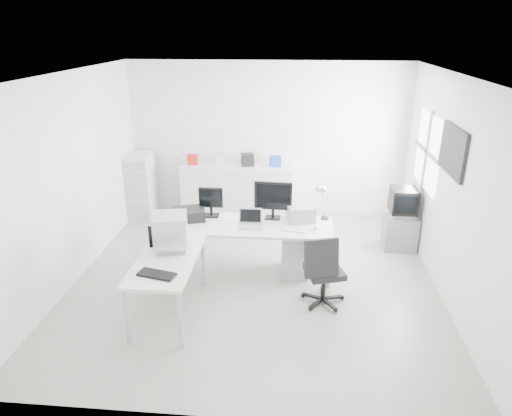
# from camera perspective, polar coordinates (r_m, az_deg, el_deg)

# --- Properties ---
(floor) EXTENTS (5.00, 5.00, 0.01)m
(floor) POSITION_cam_1_polar(r_m,az_deg,el_deg) (6.56, -0.16, -8.78)
(floor) COLOR beige
(floor) RESTS_ON ground
(ceiling) EXTENTS (5.00, 5.00, 0.01)m
(ceiling) POSITION_cam_1_polar(r_m,az_deg,el_deg) (5.68, -0.19, 16.34)
(ceiling) COLOR white
(ceiling) RESTS_ON back_wall
(back_wall) EXTENTS (5.00, 0.02, 2.80)m
(back_wall) POSITION_cam_1_polar(r_m,az_deg,el_deg) (8.37, 1.42, 8.40)
(back_wall) COLOR silver
(back_wall) RESTS_ON floor
(left_wall) EXTENTS (0.02, 5.00, 2.80)m
(left_wall) POSITION_cam_1_polar(r_m,az_deg,el_deg) (6.68, -22.11, 3.27)
(left_wall) COLOR silver
(left_wall) RESTS_ON floor
(right_wall) EXTENTS (0.02, 5.00, 2.80)m
(right_wall) POSITION_cam_1_polar(r_m,az_deg,el_deg) (6.27, 23.23, 1.96)
(right_wall) COLOR silver
(right_wall) RESTS_ON floor
(window) EXTENTS (0.02, 1.20, 1.10)m
(window) POSITION_cam_1_polar(r_m,az_deg,el_deg) (7.31, 20.64, 6.63)
(window) COLOR white
(window) RESTS_ON right_wall
(wall_picture) EXTENTS (0.04, 0.90, 0.60)m
(wall_picture) POSITION_cam_1_polar(r_m,az_deg,el_deg) (6.22, 23.39, 6.62)
(wall_picture) COLOR black
(wall_picture) RESTS_ON right_wall
(main_desk) EXTENTS (2.40, 0.80, 0.75)m
(main_desk) POSITION_cam_1_polar(r_m,az_deg,el_deg) (6.57, -1.12, -5.03)
(main_desk) COLOR silver
(main_desk) RESTS_ON floor
(side_desk) EXTENTS (0.70, 1.40, 0.75)m
(side_desk) POSITION_cam_1_polar(r_m,az_deg,el_deg) (5.78, -10.85, -9.51)
(side_desk) COLOR silver
(side_desk) RESTS_ON floor
(drawer_pedestal) EXTENTS (0.40, 0.50, 0.60)m
(drawer_pedestal) POSITION_cam_1_polar(r_m,az_deg,el_deg) (6.62, 5.00, -5.64)
(drawer_pedestal) COLOR silver
(drawer_pedestal) RESTS_ON floor
(inkjet_printer) EXTENTS (0.53, 0.46, 0.16)m
(inkjet_printer) POSITION_cam_1_polar(r_m,az_deg,el_deg) (6.61, -8.40, -0.77)
(inkjet_printer) COLOR black
(inkjet_printer) RESTS_ON main_desk
(lcd_monitor_small) EXTENTS (0.35, 0.20, 0.44)m
(lcd_monitor_small) POSITION_cam_1_polar(r_m,az_deg,el_deg) (6.63, -5.65, 0.74)
(lcd_monitor_small) COLOR black
(lcd_monitor_small) RESTS_ON main_desk
(lcd_monitor_large) EXTENTS (0.55, 0.24, 0.56)m
(lcd_monitor_large) POSITION_cam_1_polar(r_m,az_deg,el_deg) (6.51, 2.15, 1.00)
(lcd_monitor_large) COLOR black
(lcd_monitor_large) RESTS_ON main_desk
(laptop) EXTENTS (0.31, 0.31, 0.20)m
(laptop) POSITION_cam_1_polar(r_m,az_deg,el_deg) (6.27, -0.79, -1.58)
(laptop) COLOR #B7B7BA
(laptop) RESTS_ON main_desk
(white_keyboard) EXTENTS (0.39, 0.21, 0.02)m
(white_keyboard) POSITION_cam_1_polar(r_m,az_deg,el_deg) (6.24, 4.66, -2.74)
(white_keyboard) COLOR silver
(white_keyboard) RESTS_ON main_desk
(white_mouse) EXTENTS (0.06, 0.06, 0.06)m
(white_mouse) POSITION_cam_1_polar(r_m,az_deg,el_deg) (6.28, 7.42, -2.45)
(white_mouse) COLOR silver
(white_mouse) RESTS_ON main_desk
(laser_printer) EXTENTS (0.44, 0.40, 0.21)m
(laser_printer) POSITION_cam_1_polar(r_m,az_deg,el_deg) (6.54, 5.61, -0.63)
(laser_printer) COLOR #A1A1A1
(laser_printer) RESTS_ON main_desk
(desk_lamp) EXTENTS (0.20, 0.20, 0.51)m
(desk_lamp) POSITION_cam_1_polar(r_m,az_deg,el_deg) (6.57, 8.71, 0.74)
(desk_lamp) COLOR silver
(desk_lamp) RESTS_ON main_desk
(crt_monitor) EXTENTS (0.42, 0.42, 0.41)m
(crt_monitor) POSITION_cam_1_polar(r_m,az_deg,el_deg) (5.72, -10.60, -3.24)
(crt_monitor) COLOR #B7B7BA
(crt_monitor) RESTS_ON side_desk
(black_keyboard) EXTENTS (0.46, 0.27, 0.03)m
(black_keyboard) POSITION_cam_1_polar(r_m,az_deg,el_deg) (5.25, -12.30, -8.11)
(black_keyboard) COLOR black
(black_keyboard) RESTS_ON side_desk
(office_chair) EXTENTS (0.72, 0.72, 1.00)m
(office_chair) POSITION_cam_1_polar(r_m,az_deg,el_deg) (5.86, 8.57, -7.47)
(office_chair) COLOR #292B2E
(office_chair) RESTS_ON floor
(tv_cabinet) EXTENTS (0.50, 0.41, 0.55)m
(tv_cabinet) POSITION_cam_1_polar(r_m,az_deg,el_deg) (7.65, 17.51, -2.90)
(tv_cabinet) COLOR slate
(tv_cabinet) RESTS_ON floor
(crt_tv) EXTENTS (0.50, 0.48, 0.45)m
(crt_tv) POSITION_cam_1_polar(r_m,az_deg,el_deg) (7.46, 17.94, 0.59)
(crt_tv) COLOR black
(crt_tv) RESTS_ON tv_cabinet
(sideboard) EXTENTS (2.00, 0.50, 1.00)m
(sideboard) POSITION_cam_1_polar(r_m,az_deg,el_deg) (8.43, -2.40, 2.11)
(sideboard) COLOR silver
(sideboard) RESTS_ON floor
(clutter_box_a) EXTENTS (0.18, 0.16, 0.17)m
(clutter_box_a) POSITION_cam_1_polar(r_m,az_deg,el_deg) (8.39, -7.92, 6.04)
(clutter_box_a) COLOR red
(clutter_box_a) RESTS_ON sideboard
(clutter_box_b) EXTENTS (0.13, 0.12, 0.13)m
(clutter_box_b) POSITION_cam_1_polar(r_m,az_deg,el_deg) (8.30, -4.53, 5.85)
(clutter_box_b) COLOR silver
(clutter_box_b) RESTS_ON sideboard
(clutter_box_c) EXTENTS (0.25, 0.24, 0.22)m
(clutter_box_c) POSITION_cam_1_polar(r_m,az_deg,el_deg) (8.22, -1.08, 6.06)
(clutter_box_c) COLOR black
(clutter_box_c) RESTS_ON sideboard
(clutter_box_d) EXTENTS (0.22, 0.20, 0.18)m
(clutter_box_d) POSITION_cam_1_polar(r_m,az_deg,el_deg) (8.19, 2.42, 5.86)
(clutter_box_d) COLOR #1740A6
(clutter_box_d) RESTS_ON sideboard
(clutter_bottle) EXTENTS (0.07, 0.07, 0.22)m
(clutter_bottle) POSITION_cam_1_polar(r_m,az_deg,el_deg) (8.49, -9.86, 6.28)
(clutter_bottle) COLOR silver
(clutter_bottle) RESTS_ON sideboard
(filing_cabinet) EXTENTS (0.43, 0.51, 1.22)m
(filing_cabinet) POSITION_cam_1_polar(r_m,az_deg,el_deg) (8.62, -14.14, 2.67)
(filing_cabinet) COLOR silver
(filing_cabinet) RESTS_ON floor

